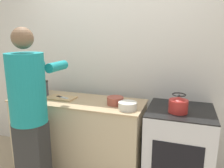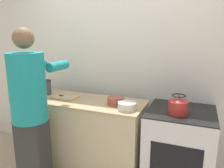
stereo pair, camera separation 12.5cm
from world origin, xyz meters
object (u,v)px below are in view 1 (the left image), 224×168
object	(u,v)px
person	(30,110)
canister_jar	(43,88)
bowl_prep	(115,101)
cutting_board	(61,98)
knife	(62,97)
kettle	(178,105)
oven	(178,150)

from	to	relation	value
person	canister_jar	distance (m)	0.65
person	bowl_prep	xyz separation A→B (m)	(0.73, 0.53, 0.02)
cutting_board	knife	world-z (taller)	knife
cutting_board	person	bearing A→B (deg)	-94.04
kettle	canister_jar	size ratio (longest dim) A/B	1.01
oven	person	distance (m)	1.63
kettle	bowl_prep	bearing A→B (deg)	176.77
kettle	canister_jar	world-z (taller)	kettle
person	kettle	size ratio (longest dim) A/B	9.20
kettle	bowl_prep	world-z (taller)	kettle
cutting_board	kettle	xyz separation A→B (m)	(1.38, -0.04, 0.07)
kettle	bowl_prep	distance (m)	0.68
canister_jar	cutting_board	bearing A→B (deg)	-11.10
person	cutting_board	world-z (taller)	person
oven	person	xyz separation A→B (m)	(-1.44, -0.59, 0.49)
knife	kettle	distance (m)	1.36
cutting_board	knife	size ratio (longest dim) A/B	1.81
bowl_prep	canister_jar	size ratio (longest dim) A/B	0.98
person	kettle	distance (m)	1.50
cutting_board	bowl_prep	distance (m)	0.70
person	cutting_board	size ratio (longest dim) A/B	5.19
cutting_board	canister_jar	xyz separation A→B (m)	(-0.30, 0.06, 0.09)
canister_jar	kettle	bearing A→B (deg)	-3.52
cutting_board	bowl_prep	bearing A→B (deg)	-0.54
oven	bowl_prep	bearing A→B (deg)	-174.74
canister_jar	oven	bearing A→B (deg)	0.02
oven	kettle	world-z (taller)	kettle
person	oven	bearing A→B (deg)	22.32
cutting_board	bowl_prep	xyz separation A→B (m)	(0.70, -0.01, 0.03)
oven	knife	bearing A→B (deg)	-177.27
oven	canister_jar	size ratio (longest dim) A/B	4.91
cutting_board	bowl_prep	size ratio (longest dim) A/B	1.84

